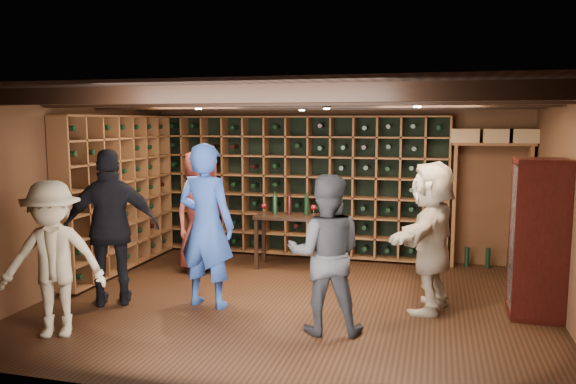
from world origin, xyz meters
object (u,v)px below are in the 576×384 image
(display_cabinet, at_px, (537,242))
(guest_red_floral, at_px, (201,211))
(guest_khaki, at_px, (53,259))
(guest_beige, at_px, (431,236))
(tasting_table, at_px, (291,221))
(man_blue_shirt, at_px, (206,226))
(man_grey_suit, at_px, (325,254))
(guest_woman_black, at_px, (112,228))

(display_cabinet, xyz_separation_m, guest_red_floral, (-4.38, 0.88, 0.03))
(guest_khaki, distance_m, guest_beige, 4.10)
(display_cabinet, distance_m, tasting_table, 3.46)
(man_blue_shirt, bearing_deg, guest_khaki, 55.95)
(guest_khaki, bearing_deg, tasting_table, 41.18)
(man_grey_suit, relative_size, guest_woman_black, 0.89)
(man_grey_suit, height_order, guest_khaki, man_grey_suit)
(man_blue_shirt, bearing_deg, guest_woman_black, 19.86)
(guest_khaki, xyz_separation_m, guest_beige, (3.68, 1.80, 0.07))
(guest_woman_black, xyz_separation_m, tasting_table, (1.62, 2.19, -0.22))
(guest_red_floral, distance_m, guest_khaki, 2.74)
(man_blue_shirt, height_order, guest_beige, man_blue_shirt)
(man_blue_shirt, height_order, guest_khaki, man_blue_shirt)
(guest_red_floral, distance_m, tasting_table, 1.34)
(guest_beige, xyz_separation_m, tasting_table, (-2.03, 1.42, -0.16))
(display_cabinet, bearing_deg, guest_beige, -178.60)
(guest_khaki, bearing_deg, display_cabinet, -0.86)
(display_cabinet, distance_m, guest_beige, 1.13)
(man_grey_suit, xyz_separation_m, tasting_table, (-0.99, 2.41, -0.11))
(display_cabinet, distance_m, guest_woman_black, 4.85)
(display_cabinet, bearing_deg, guest_woman_black, -170.55)
(man_grey_suit, relative_size, tasting_table, 1.53)
(display_cabinet, distance_m, man_grey_suit, 2.40)
(man_blue_shirt, relative_size, guest_khaki, 1.21)
(guest_woman_black, bearing_deg, display_cabinet, 162.07)
(man_blue_shirt, distance_m, guest_woman_black, 1.13)
(man_blue_shirt, height_order, guest_red_floral, man_blue_shirt)
(man_blue_shirt, xyz_separation_m, guest_woman_black, (-1.10, -0.24, -0.04))
(guest_beige, bearing_deg, tasting_table, -109.87)
(display_cabinet, height_order, guest_beige, display_cabinet)
(man_grey_suit, bearing_deg, guest_khaki, 7.76)
(display_cabinet, relative_size, guest_woman_black, 0.94)
(man_grey_suit, bearing_deg, guest_red_floral, -49.88)
(guest_red_floral, relative_size, guest_khaki, 1.12)
(guest_beige, distance_m, tasting_table, 2.48)
(guest_beige, bearing_deg, guest_woman_black, -63.05)
(guest_woman_black, bearing_deg, tasting_table, -153.95)
(man_grey_suit, xyz_separation_m, guest_woman_black, (-2.61, 0.22, 0.11))
(guest_woman_black, relative_size, guest_khaki, 1.17)
(guest_woman_black, distance_m, guest_khaki, 1.04)
(guest_woman_black, bearing_deg, guest_beige, 164.50)
(guest_woman_black, bearing_deg, man_grey_suit, 147.80)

